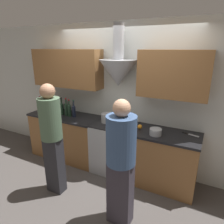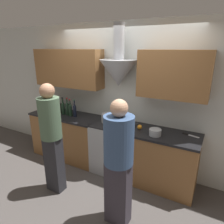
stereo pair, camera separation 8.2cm
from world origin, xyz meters
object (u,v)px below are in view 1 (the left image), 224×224
(wine_bottle_8, at_px, (69,110))
(wine_bottle_4, at_px, (54,106))
(wine_bottle_6, at_px, (62,108))
(wine_bottle_5, at_px, (58,108))
(stock_pot, at_px, (107,118))
(wine_bottle_2, at_px, (47,106))
(wine_bottle_7, at_px, (66,108))
(wine_bottle_1, at_px, (44,105))
(orange_fruit, at_px, (140,127))
(wine_bottle_3, at_px, (51,107))
(wine_bottle_0, at_px, (41,105))
(mixing_bowl, at_px, (123,124))
(person_foreground_right, at_px, (121,160))
(person_foreground_left, at_px, (52,135))
(saucepan, at_px, (156,132))
(stove_range, at_px, (115,147))
(wine_bottle_9, at_px, (74,110))

(wine_bottle_8, bearing_deg, wine_bottle_4, 178.03)
(wine_bottle_6, xyz_separation_m, wine_bottle_8, (0.20, -0.02, -0.00))
(wine_bottle_5, xyz_separation_m, stock_pot, (1.10, 0.03, -0.05))
(wine_bottle_2, height_order, wine_bottle_7, wine_bottle_7)
(wine_bottle_1, relative_size, stock_pot, 1.53)
(orange_fruit, bearing_deg, wine_bottle_3, -179.88)
(wine_bottle_4, height_order, wine_bottle_8, wine_bottle_4)
(wine_bottle_6, bearing_deg, wine_bottle_0, 178.93)
(wine_bottle_0, height_order, mixing_bowl, wine_bottle_0)
(orange_fruit, relative_size, person_foreground_right, 0.05)
(wine_bottle_0, distance_m, person_foreground_left, 1.50)
(wine_bottle_0, distance_m, saucepan, 2.50)
(person_foreground_left, bearing_deg, wine_bottle_3, 133.70)
(person_foreground_left, bearing_deg, stove_range, 58.45)
(wine_bottle_3, relative_size, orange_fruit, 4.19)
(wine_bottle_1, height_order, wine_bottle_9, wine_bottle_9)
(wine_bottle_8, bearing_deg, person_foreground_right, -32.28)
(orange_fruit, bearing_deg, mixing_bowl, 179.92)
(stock_pot, bearing_deg, wine_bottle_2, -177.96)
(mixing_bowl, bearing_deg, wine_bottle_0, 179.89)
(mixing_bowl, bearing_deg, wine_bottle_8, -178.79)
(stock_pot, xyz_separation_m, mixing_bowl, (0.33, -0.03, -0.04))
(stove_range, height_order, wine_bottle_7, wine_bottle_7)
(wine_bottle_0, height_order, wine_bottle_4, wine_bottle_4)
(wine_bottle_7, bearing_deg, wine_bottle_4, -179.32)
(wine_bottle_7, height_order, wine_bottle_9, wine_bottle_7)
(wine_bottle_7, relative_size, wine_bottle_9, 1.04)
(stove_range, height_order, wine_bottle_0, wine_bottle_0)
(wine_bottle_0, bearing_deg, wine_bottle_8, -2.02)
(wine_bottle_1, distance_m, wine_bottle_5, 0.38)
(wine_bottle_1, bearing_deg, wine_bottle_7, -0.23)
(wine_bottle_4, distance_m, wine_bottle_9, 0.50)
(mixing_bowl, distance_m, person_foreground_right, 1.08)
(wine_bottle_5, distance_m, wine_bottle_7, 0.22)
(wine_bottle_5, xyz_separation_m, person_foreground_right, (1.84, -1.00, -0.13))
(stove_range, height_order, mixing_bowl, mixing_bowl)
(person_foreground_right, bearing_deg, wine_bottle_4, 153.06)
(wine_bottle_0, relative_size, orange_fruit, 4.00)
(wine_bottle_9, relative_size, orange_fruit, 4.38)
(wine_bottle_8, xyz_separation_m, person_foreground_left, (0.39, -0.90, -0.09))
(wine_bottle_4, relative_size, wine_bottle_6, 1.01)
(wine_bottle_2, bearing_deg, mixing_bowl, 0.68)
(wine_bottle_4, distance_m, saucepan, 2.12)
(wine_bottle_1, xyz_separation_m, wine_bottle_8, (0.68, -0.02, 0.01))
(wine_bottle_3, distance_m, wine_bottle_9, 0.59)
(wine_bottle_0, distance_m, person_foreground_right, 2.53)
(wine_bottle_3, relative_size, person_foreground_right, 0.20)
(stock_pot, bearing_deg, mixing_bowl, -4.89)
(stove_range, relative_size, wine_bottle_0, 2.95)
(wine_bottle_4, bearing_deg, wine_bottle_1, 178.73)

